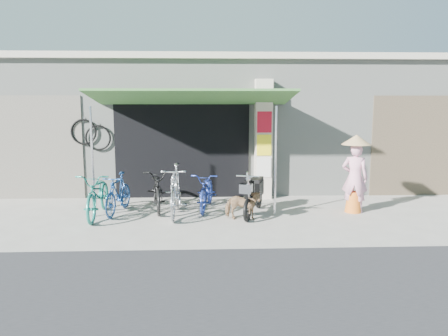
{
  "coord_description": "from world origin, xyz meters",
  "views": [
    {
      "loc": [
        -0.6,
        -8.51,
        2.47
      ],
      "look_at": [
        -0.2,
        1.0,
        1.0
      ],
      "focal_mm": 35.0,
      "sensor_mm": 36.0,
      "label": 1
    }
  ],
  "objects_px": {
    "bike_silver": "(175,190)",
    "street_dog": "(243,205)",
    "moped": "(254,195)",
    "bike_black": "(158,189)",
    "bike_navy": "(207,191)",
    "bike_teal": "(99,194)",
    "bike_blue": "(118,194)",
    "nun": "(355,174)"
  },
  "relations": [
    {
      "from": "nun",
      "to": "bike_teal",
      "type": "bearing_deg",
      "value": 25.65
    },
    {
      "from": "bike_navy",
      "to": "nun",
      "type": "height_order",
      "value": "nun"
    },
    {
      "from": "bike_navy",
      "to": "bike_blue",
      "type": "bearing_deg",
      "value": -162.93
    },
    {
      "from": "bike_silver",
      "to": "street_dog",
      "type": "distance_m",
      "value": 1.51
    },
    {
      "from": "bike_teal",
      "to": "bike_silver",
      "type": "bearing_deg",
      "value": 0.73
    },
    {
      "from": "moped",
      "to": "bike_silver",
      "type": "bearing_deg",
      "value": -160.82
    },
    {
      "from": "bike_navy",
      "to": "moped",
      "type": "relative_size",
      "value": 1.0
    },
    {
      "from": "bike_teal",
      "to": "bike_blue",
      "type": "distance_m",
      "value": 0.45
    },
    {
      "from": "bike_silver",
      "to": "moped",
      "type": "height_order",
      "value": "bike_silver"
    },
    {
      "from": "bike_blue",
      "to": "bike_navy",
      "type": "relative_size",
      "value": 0.9
    },
    {
      "from": "bike_navy",
      "to": "bike_teal",
      "type": "bearing_deg",
      "value": -158.03
    },
    {
      "from": "bike_navy",
      "to": "street_dog",
      "type": "relative_size",
      "value": 2.21
    },
    {
      "from": "bike_silver",
      "to": "bike_navy",
      "type": "height_order",
      "value": "bike_silver"
    },
    {
      "from": "bike_teal",
      "to": "bike_black",
      "type": "xyz_separation_m",
      "value": [
        1.2,
        0.61,
        -0.01
      ]
    },
    {
      "from": "bike_teal",
      "to": "bike_blue",
      "type": "relative_size",
      "value": 1.26
    },
    {
      "from": "bike_teal",
      "to": "street_dog",
      "type": "xyz_separation_m",
      "value": [
        3.05,
        -0.4,
        -0.17
      ]
    },
    {
      "from": "bike_black",
      "to": "bike_navy",
      "type": "xyz_separation_m",
      "value": [
        1.13,
        -0.04,
        -0.04
      ]
    },
    {
      "from": "bike_black",
      "to": "bike_silver",
      "type": "height_order",
      "value": "bike_silver"
    },
    {
      "from": "bike_blue",
      "to": "moped",
      "type": "height_order",
      "value": "moped"
    },
    {
      "from": "bike_teal",
      "to": "bike_black",
      "type": "height_order",
      "value": "bike_teal"
    },
    {
      "from": "bike_teal",
      "to": "bike_navy",
      "type": "relative_size",
      "value": 1.13
    },
    {
      "from": "nun",
      "to": "bike_blue",
      "type": "bearing_deg",
      "value": 22.89
    },
    {
      "from": "bike_silver",
      "to": "bike_blue",
      "type": "bearing_deg",
      "value": 171.84
    },
    {
      "from": "bike_silver",
      "to": "street_dog",
      "type": "bearing_deg",
      "value": -16.11
    },
    {
      "from": "bike_black",
      "to": "bike_navy",
      "type": "distance_m",
      "value": 1.13
    },
    {
      "from": "bike_black",
      "to": "bike_blue",
      "type": "bearing_deg",
      "value": -165.92
    },
    {
      "from": "bike_navy",
      "to": "street_dog",
      "type": "distance_m",
      "value": 1.22
    },
    {
      "from": "bike_silver",
      "to": "bike_teal",
      "type": "bearing_deg",
      "value": -176.89
    },
    {
      "from": "bike_navy",
      "to": "moped",
      "type": "distance_m",
      "value": 1.13
    },
    {
      "from": "bike_teal",
      "to": "bike_blue",
      "type": "xyz_separation_m",
      "value": [
        0.36,
        0.26,
        -0.04
      ]
    },
    {
      "from": "bike_blue",
      "to": "moped",
      "type": "xyz_separation_m",
      "value": [
        2.98,
        -0.18,
        -0.01
      ]
    },
    {
      "from": "bike_black",
      "to": "moped",
      "type": "relative_size",
      "value": 1.11
    },
    {
      "from": "bike_blue",
      "to": "bike_navy",
      "type": "height_order",
      "value": "bike_blue"
    },
    {
      "from": "bike_silver",
      "to": "moped",
      "type": "bearing_deg",
      "value": 2.43
    },
    {
      "from": "bike_blue",
      "to": "street_dog",
      "type": "height_order",
      "value": "bike_blue"
    },
    {
      "from": "bike_silver",
      "to": "street_dog",
      "type": "height_order",
      "value": "bike_silver"
    },
    {
      "from": "street_dog",
      "to": "bike_navy",
      "type": "bearing_deg",
      "value": 47.22
    },
    {
      "from": "bike_navy",
      "to": "bike_silver",
      "type": "bearing_deg",
      "value": -134.77
    },
    {
      "from": "moped",
      "to": "bike_black",
      "type": "bearing_deg",
      "value": -175.67
    },
    {
      "from": "bike_blue",
      "to": "moped",
      "type": "distance_m",
      "value": 2.98
    },
    {
      "from": "bike_blue",
      "to": "bike_black",
      "type": "distance_m",
      "value": 0.9
    },
    {
      "from": "moped",
      "to": "bike_blue",
      "type": "bearing_deg",
      "value": -165.38
    }
  ]
}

